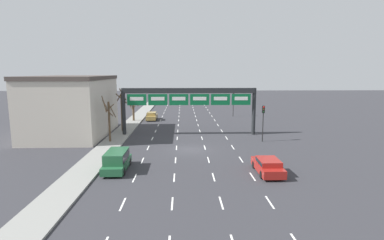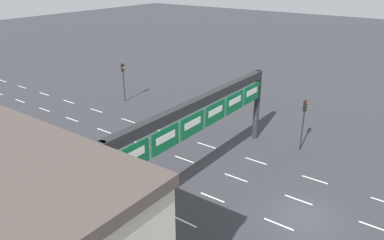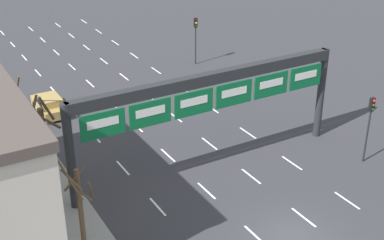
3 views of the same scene
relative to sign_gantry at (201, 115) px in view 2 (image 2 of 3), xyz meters
The scene contains 8 objects.
ground_plane 9.73m from the sign_gantry, 90.00° to the right, with size 220.00×220.00×0.00m, color #333338.
lane_dashes 7.45m from the sign_gantry, 90.00° to the left, with size 10.02×67.00×0.01m.
sign_gantry is the anchor object (origin of this frame).
car_gold 15.57m from the sign_gantry, 116.19° to the left, with size 1.80×4.25×1.47m.
traffic_light_near_gantry 19.85m from the sign_gantry, 62.44° to the left, with size 0.30×0.35×4.58m.
traffic_light_mid_block 10.37m from the sign_gantry, 25.51° to the right, with size 0.30×0.35×4.57m.
tree_bare_second 11.12m from the sign_gantry, 156.83° to the right, with size 1.68×1.46×5.72m.
tree_bare_third 10.26m from the sign_gantry, 165.78° to the left, with size 1.67×1.69×6.28m.
Camera 2 is at (-20.44, -6.00, 15.05)m, focal length 35.00 mm.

